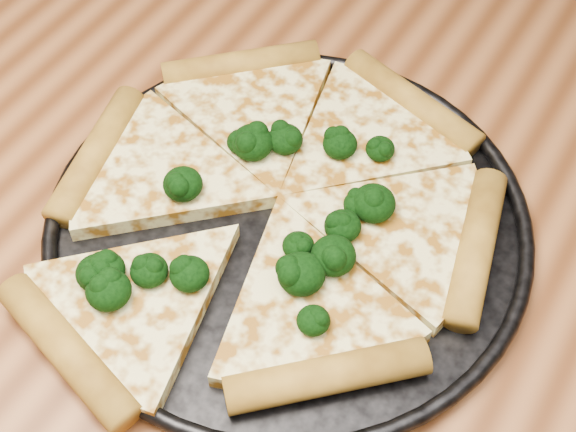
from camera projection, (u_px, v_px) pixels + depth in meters
The scene contains 4 objects.
dining_table at pixel (223, 247), 0.73m from camera, with size 1.20×0.90×0.75m.
pizza_pan at pixel (288, 223), 0.62m from camera, with size 0.36×0.36×0.02m.
pizza at pixel (272, 203), 0.62m from camera, with size 0.35×0.39×0.03m.
broccoli_florets at pixel (253, 223), 0.60m from camera, with size 0.17×0.24×0.03m.
Camera 1 is at (0.26, -0.33, 1.26)m, focal length 51.92 mm.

